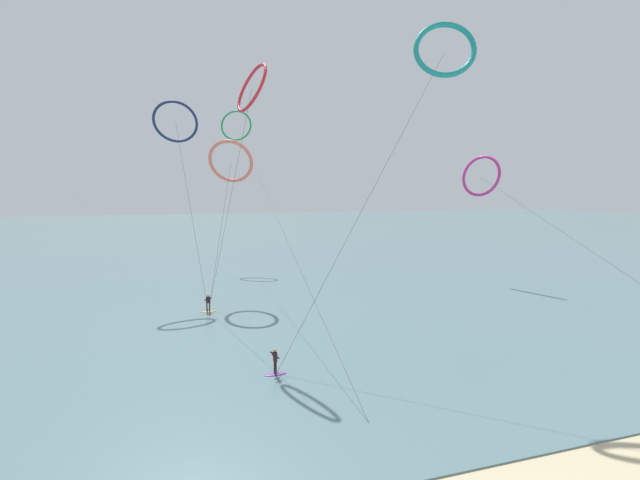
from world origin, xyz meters
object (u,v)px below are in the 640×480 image
(surfer_violet, at_px, (275,363))
(kite_teal, at_px, (445,50))
(kite_crimson, at_px, (252,88))
(surfer_amber, at_px, (208,304))
(kite_magenta, at_px, (481,176))
(kite_emerald, at_px, (236,126))
(kite_navy, at_px, (176,121))
(kite_coral, at_px, (231,162))

(surfer_violet, distance_m, kite_teal, 25.08)
(kite_teal, height_order, kite_crimson, kite_teal)
(surfer_amber, bearing_deg, surfer_violet, -106.38)
(surfer_amber, relative_size, kite_magenta, 0.06)
(kite_crimson, bearing_deg, kite_emerald, 160.10)
(kite_navy, height_order, kite_teal, kite_teal)
(kite_teal, relative_size, kite_emerald, 0.46)
(kite_navy, height_order, kite_crimson, kite_crimson)
(surfer_amber, bearing_deg, kite_emerald, 48.65)
(kite_crimson, bearing_deg, kite_teal, 44.94)
(kite_teal, xyz_separation_m, kite_magenta, (17.35, 18.02, -8.35))
(kite_teal, distance_m, kite_emerald, 41.72)
(kite_navy, height_order, kite_magenta, kite_navy)
(kite_navy, relative_size, kite_crimson, 0.99)
(kite_teal, distance_m, kite_crimson, 15.11)
(kite_magenta, bearing_deg, kite_teal, -65.69)
(kite_magenta, bearing_deg, kite_emerald, -148.82)
(surfer_violet, xyz_separation_m, kite_crimson, (0.12, 10.36, 18.94))
(surfer_amber, height_order, kite_teal, kite_teal)
(kite_coral, distance_m, kite_crimson, 12.87)
(surfer_amber, bearing_deg, kite_coral, 37.04)
(kite_teal, bearing_deg, surfer_amber, 166.28)
(kite_coral, bearing_deg, kite_navy, -10.35)
(kite_navy, distance_m, kite_magenta, 37.99)
(surfer_violet, relative_size, kite_magenta, 0.06)
(kite_magenta, bearing_deg, kite_crimson, -91.92)
(kite_navy, xyz_separation_m, kite_crimson, (6.70, -15.13, 0.54))
(surfer_amber, distance_m, kite_coral, 15.85)
(surfer_amber, relative_size, kite_coral, 0.10)
(kite_magenta, bearing_deg, surfer_amber, -101.31)
(kite_emerald, bearing_deg, kite_magenta, -17.77)
(kite_magenta, bearing_deg, kite_navy, -118.01)
(surfer_amber, distance_m, kite_magenta, 37.31)
(kite_emerald, xyz_separation_m, kite_magenta, (29.14, -22.01, -8.36))
(kite_navy, bearing_deg, kite_coral, -42.18)
(surfer_amber, height_order, kite_navy, kite_navy)
(surfer_violet, relative_size, kite_crimson, 0.08)
(surfer_amber, height_order, kite_coral, kite_coral)
(kite_teal, bearing_deg, kite_navy, 152.50)
(kite_teal, height_order, kite_emerald, kite_emerald)
(kite_emerald, bearing_deg, kite_teal, -54.29)
(kite_navy, bearing_deg, kite_emerald, 53.66)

